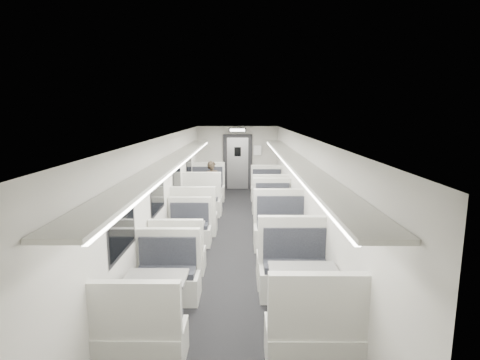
{
  "coord_description": "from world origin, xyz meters",
  "views": [
    {
      "loc": [
        0.16,
        -8.16,
        2.87
      ],
      "look_at": [
        0.11,
        1.96,
        1.07
      ],
      "focal_mm": 28.0,
      "sensor_mm": 36.0,
      "label": 1
    }
  ],
  "objects_px": {
    "booth_left_c": "(184,240)",
    "vestibule_door": "(238,162)",
    "booth_left_a": "(205,193)",
    "booth_right_b": "(275,214)",
    "booth_left_d": "(156,301)",
    "passenger": "(212,184)",
    "booth_left_b": "(198,209)",
    "booth_right_c": "(285,243)",
    "booth_right_d": "(303,297)",
    "exit_sign": "(237,130)",
    "booth_right_a": "(269,194)"
  },
  "relations": [
    {
      "from": "booth_right_d",
      "to": "booth_left_d",
      "type": "bearing_deg",
      "value": -178.8
    },
    {
      "from": "booth_right_a",
      "to": "booth_right_d",
      "type": "distance_m",
      "value": 6.76
    },
    {
      "from": "exit_sign",
      "to": "booth_left_c",
      "type": "bearing_deg",
      "value": -98.9
    },
    {
      "from": "booth_right_a",
      "to": "booth_left_b",
      "type": "bearing_deg",
      "value": -135.54
    },
    {
      "from": "booth_right_c",
      "to": "vestibule_door",
      "type": "xyz_separation_m",
      "value": [
        -1.0,
        7.24,
        0.62
      ]
    },
    {
      "from": "passenger",
      "to": "booth_right_a",
      "type": "bearing_deg",
      "value": -13.72
    },
    {
      "from": "booth_left_a",
      "to": "booth_left_c",
      "type": "distance_m",
      "value": 4.17
    },
    {
      "from": "vestibule_door",
      "to": "exit_sign",
      "type": "xyz_separation_m",
      "value": [
        0.0,
        -0.49,
        1.24
      ]
    },
    {
      "from": "booth_left_d",
      "to": "booth_left_a",
      "type": "bearing_deg",
      "value": 90.0
    },
    {
      "from": "passenger",
      "to": "vestibule_door",
      "type": "bearing_deg",
      "value": 56.15
    },
    {
      "from": "passenger",
      "to": "vestibule_door",
      "type": "xyz_separation_m",
      "value": [
        0.75,
        2.74,
        0.33
      ]
    },
    {
      "from": "booth_right_b",
      "to": "booth_right_d",
      "type": "height_order",
      "value": "booth_right_d"
    },
    {
      "from": "booth_right_c",
      "to": "exit_sign",
      "type": "relative_size",
      "value": 3.79
    },
    {
      "from": "booth_left_a",
      "to": "booth_right_c",
      "type": "xyz_separation_m",
      "value": [
        2.0,
        -4.53,
        0.0
      ]
    },
    {
      "from": "booth_left_c",
      "to": "booth_right_d",
      "type": "bearing_deg",
      "value": -51.13
    },
    {
      "from": "booth_left_c",
      "to": "booth_right_b",
      "type": "relative_size",
      "value": 0.92
    },
    {
      "from": "booth_left_c",
      "to": "vestibule_door",
      "type": "distance_m",
      "value": 6.98
    },
    {
      "from": "booth_left_c",
      "to": "booth_left_d",
      "type": "xyz_separation_m",
      "value": [
        0.0,
        -2.52,
        0.02
      ]
    },
    {
      "from": "booth_left_a",
      "to": "vestibule_door",
      "type": "xyz_separation_m",
      "value": [
        1.0,
        2.71,
        0.62
      ]
    },
    {
      "from": "booth_left_b",
      "to": "booth_right_c",
      "type": "xyz_separation_m",
      "value": [
        2.0,
        -2.68,
        0.02
      ]
    },
    {
      "from": "booth_left_d",
      "to": "booth_right_a",
      "type": "relative_size",
      "value": 0.95
    },
    {
      "from": "booth_right_a",
      "to": "booth_right_c",
      "type": "distance_m",
      "value": 4.64
    },
    {
      "from": "booth_left_c",
      "to": "booth_right_b",
      "type": "bearing_deg",
      "value": 43.29
    },
    {
      "from": "booth_left_b",
      "to": "booth_left_c",
      "type": "relative_size",
      "value": 1.15
    },
    {
      "from": "booth_right_a",
      "to": "exit_sign",
      "type": "height_order",
      "value": "exit_sign"
    },
    {
      "from": "booth_left_c",
      "to": "booth_left_d",
      "type": "height_order",
      "value": "booth_left_d"
    },
    {
      "from": "booth_left_b",
      "to": "exit_sign",
      "type": "distance_m",
      "value": 4.59
    },
    {
      "from": "booth_left_b",
      "to": "booth_left_a",
      "type": "bearing_deg",
      "value": 90.0
    },
    {
      "from": "passenger",
      "to": "vestibule_door",
      "type": "height_order",
      "value": "vestibule_door"
    },
    {
      "from": "booth_left_c",
      "to": "booth_right_c",
      "type": "bearing_deg",
      "value": -10.25
    },
    {
      "from": "booth_left_b",
      "to": "booth_right_d",
      "type": "xyz_separation_m",
      "value": [
        2.0,
        -4.8,
        0.01
      ]
    },
    {
      "from": "booth_left_c",
      "to": "booth_right_a",
      "type": "height_order",
      "value": "booth_right_a"
    },
    {
      "from": "booth_right_c",
      "to": "passenger",
      "type": "height_order",
      "value": "passenger"
    },
    {
      "from": "vestibule_door",
      "to": "booth_left_d",
      "type": "bearing_deg",
      "value": -96.07
    },
    {
      "from": "booth_left_c",
      "to": "booth_left_b",
      "type": "bearing_deg",
      "value": 90.0
    },
    {
      "from": "booth_left_b",
      "to": "booth_right_c",
      "type": "relative_size",
      "value": 0.95
    },
    {
      "from": "exit_sign",
      "to": "booth_right_c",
      "type": "bearing_deg",
      "value": -81.57
    },
    {
      "from": "booth_right_c",
      "to": "booth_right_d",
      "type": "xyz_separation_m",
      "value": [
        0.0,
        -2.12,
        -0.01
      ]
    },
    {
      "from": "booth_left_a",
      "to": "booth_right_b",
      "type": "xyz_separation_m",
      "value": [
        2.0,
        -2.28,
        -0.04
      ]
    },
    {
      "from": "booth_right_d",
      "to": "booth_right_c",
      "type": "bearing_deg",
      "value": 90.0
    },
    {
      "from": "booth_right_b",
      "to": "vestibule_door",
      "type": "distance_m",
      "value": 5.13
    },
    {
      "from": "booth_left_a",
      "to": "booth_right_c",
      "type": "height_order",
      "value": "booth_right_c"
    },
    {
      "from": "vestibule_door",
      "to": "booth_left_c",
      "type": "bearing_deg",
      "value": -98.28
    },
    {
      "from": "booth_left_b",
      "to": "booth_right_c",
      "type": "height_order",
      "value": "booth_right_c"
    },
    {
      "from": "booth_right_c",
      "to": "booth_right_d",
      "type": "distance_m",
      "value": 2.12
    },
    {
      "from": "booth_left_d",
      "to": "exit_sign",
      "type": "bearing_deg",
      "value": 83.6
    },
    {
      "from": "booth_left_b",
      "to": "passenger",
      "type": "height_order",
      "value": "passenger"
    },
    {
      "from": "exit_sign",
      "to": "vestibule_door",
      "type": "bearing_deg",
      "value": 90.0
    },
    {
      "from": "passenger",
      "to": "vestibule_door",
      "type": "distance_m",
      "value": 2.86
    },
    {
      "from": "booth_right_a",
      "to": "vestibule_door",
      "type": "distance_m",
      "value": 2.85
    }
  ]
}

